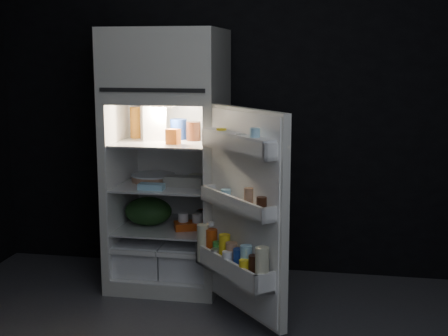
% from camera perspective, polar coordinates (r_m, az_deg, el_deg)
% --- Properties ---
extents(wall_back, '(4.00, 0.00, 2.70)m').
position_cam_1_polar(wall_back, '(4.57, 3.27, 7.08)').
color(wall_back, black).
rests_on(wall_back, ground).
extents(wall_front, '(4.00, 0.00, 2.70)m').
position_cam_1_polar(wall_front, '(1.29, -16.28, -1.88)').
color(wall_front, black).
rests_on(wall_front, ground).
extents(refrigerator, '(0.76, 0.71, 1.78)m').
position_cam_1_polar(refrigerator, '(4.35, -5.07, 1.66)').
color(refrigerator, silver).
rests_on(refrigerator, ground).
extents(fridge_door, '(0.62, 0.67, 1.22)m').
position_cam_1_polar(fridge_door, '(3.64, 1.70, -4.52)').
color(fridge_door, silver).
rests_on(fridge_door, ground).
extents(milk_jug, '(0.21, 0.21, 0.24)m').
position_cam_1_polar(milk_jug, '(4.34, -6.51, 4.15)').
color(milk_jug, white).
rests_on(milk_jug, refrigerator).
extents(mayo_jar, '(0.12, 0.12, 0.14)m').
position_cam_1_polar(mayo_jar, '(4.36, -4.17, 3.56)').
color(mayo_jar, navy).
rests_on(mayo_jar, refrigerator).
extents(jam_jar, '(0.12, 0.12, 0.13)m').
position_cam_1_polar(jam_jar, '(4.28, -2.80, 3.38)').
color(jam_jar, black).
rests_on(jam_jar, refrigerator).
extents(amber_bottle, '(0.11, 0.11, 0.22)m').
position_cam_1_polar(amber_bottle, '(4.45, -8.06, 4.15)').
color(amber_bottle, orange).
rests_on(amber_bottle, refrigerator).
extents(small_carton, '(0.10, 0.08, 0.10)m').
position_cam_1_polar(small_carton, '(4.13, -4.68, 2.88)').
color(small_carton, '#CF5D18').
rests_on(small_carton, refrigerator).
extents(egg_carton, '(0.28, 0.12, 0.07)m').
position_cam_1_polar(egg_carton, '(4.23, -3.66, -1.23)').
color(egg_carton, gray).
rests_on(egg_carton, refrigerator).
extents(pie, '(0.37, 0.37, 0.04)m').
position_cam_1_polar(pie, '(4.44, -6.49, -0.94)').
color(pie, '#A57757').
rests_on(pie, refrigerator).
extents(flat_package, '(0.17, 0.09, 0.04)m').
position_cam_1_polar(flat_package, '(4.16, -6.65, -1.70)').
color(flat_package, '#94CBE5').
rests_on(flat_package, refrigerator).
extents(wrapped_pkg, '(0.13, 0.11, 0.05)m').
position_cam_1_polar(wrapped_pkg, '(4.40, -2.46, -0.90)').
color(wrapped_pkg, beige).
rests_on(wrapped_pkg, refrigerator).
extents(produce_bag, '(0.40, 0.36, 0.20)m').
position_cam_1_polar(produce_bag, '(4.42, -6.93, -3.95)').
color(produce_bag, '#193815').
rests_on(produce_bag, refrigerator).
extents(yogurt_tray, '(0.26, 0.20, 0.05)m').
position_cam_1_polar(yogurt_tray, '(4.31, -2.97, -5.26)').
color(yogurt_tray, '#B7410F').
rests_on(yogurt_tray, refrigerator).
extents(small_can_red, '(0.08, 0.08, 0.09)m').
position_cam_1_polar(small_can_red, '(4.48, -2.00, -4.38)').
color(small_can_red, '#B7410F').
rests_on(small_can_red, refrigerator).
extents(small_can_silver, '(0.08, 0.08, 0.09)m').
position_cam_1_polar(small_can_silver, '(4.46, -2.13, -4.45)').
color(small_can_silver, silver).
rests_on(small_can_silver, refrigerator).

